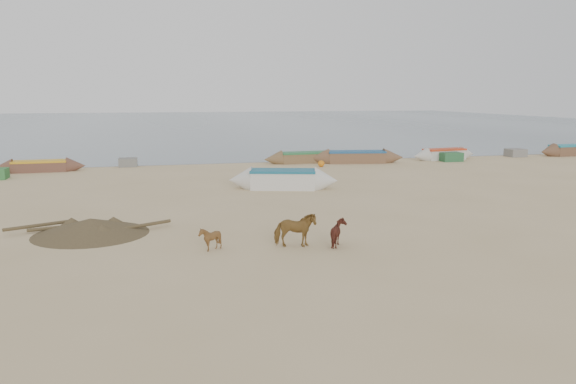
# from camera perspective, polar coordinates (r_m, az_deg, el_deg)

# --- Properties ---
(ground) EXTENTS (140.00, 140.00, 0.00)m
(ground) POSITION_cam_1_polar(r_m,az_deg,el_deg) (18.37, 3.00, -5.15)
(ground) COLOR tan
(ground) RESTS_ON ground
(sea) EXTENTS (160.00, 160.00, 0.00)m
(sea) POSITION_cam_1_polar(r_m,az_deg,el_deg) (99.22, -10.94, 6.93)
(sea) COLOR slate
(sea) RESTS_ON ground
(cow_adult) EXTENTS (1.41, 0.85, 1.11)m
(cow_adult) POSITION_cam_1_polar(r_m,az_deg,el_deg) (17.69, 0.71, -3.87)
(cow_adult) COLOR brown
(cow_adult) RESTS_ON ground
(calf_front) EXTENTS (0.78, 0.71, 0.77)m
(calf_front) POSITION_cam_1_polar(r_m,az_deg,el_deg) (17.48, -7.92, -4.70)
(calf_front) COLOR brown
(calf_front) RESTS_ON ground
(calf_right) EXTENTS (0.75, 0.87, 0.85)m
(calf_right) POSITION_cam_1_polar(r_m,az_deg,el_deg) (17.87, 5.25, -4.20)
(calf_right) COLOR #5E2A1E
(calf_right) RESTS_ON ground
(near_canoe) EXTENTS (5.75, 2.92, 0.98)m
(near_canoe) POSITION_cam_1_polar(r_m,az_deg,el_deg) (28.66, -0.50, 1.30)
(near_canoe) COLOR silver
(near_canoe) RESTS_ON ground
(debris_pile) EXTENTS (4.37, 4.37, 0.55)m
(debris_pile) POSITION_cam_1_polar(r_m,az_deg,el_deg) (20.54, -19.40, -3.30)
(debris_pile) COLOR brown
(debris_pile) RESTS_ON ground
(waterline_canoes) EXTENTS (60.77, 2.88, 0.88)m
(waterline_canoes) POSITION_cam_1_polar(r_m,az_deg,el_deg) (38.92, 0.15, 3.45)
(waterline_canoes) COLOR brown
(waterline_canoes) RESTS_ON ground
(beach_clutter) EXTENTS (43.55, 5.27, 0.64)m
(beach_clutter) POSITION_cam_1_polar(r_m,az_deg,el_deg) (38.42, 1.08, 3.19)
(beach_clutter) COLOR #306C35
(beach_clutter) RESTS_ON ground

